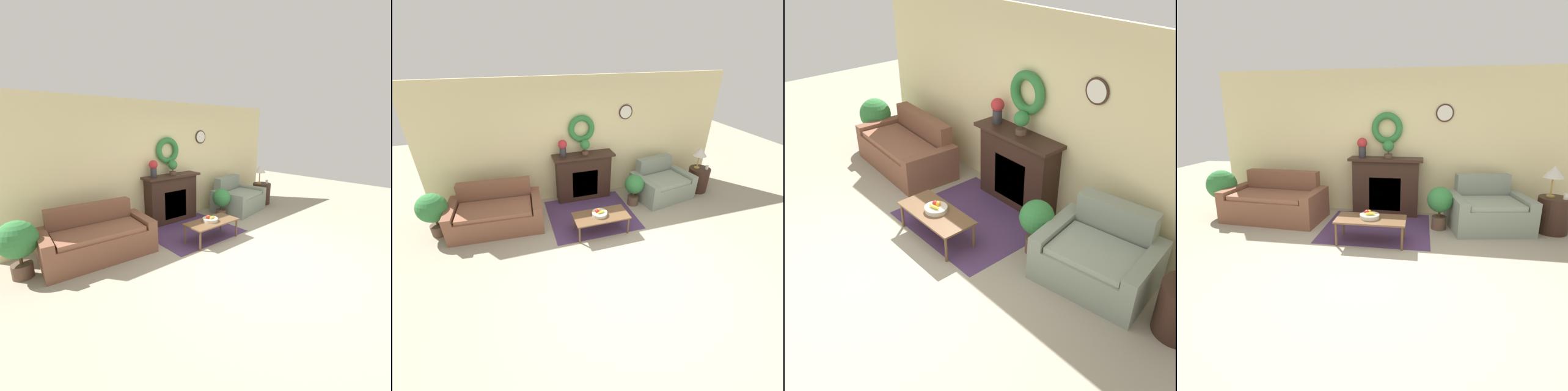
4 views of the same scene
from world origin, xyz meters
The scene contains 15 objects.
ground_plane centered at (0.00, 0.00, 0.00)m, with size 16.00×16.00×0.00m, color #9E937F.
floor_rug centered at (-0.12, 1.69, 0.00)m, with size 1.80×1.61×0.01m.
wall_back centered at (0.00, 2.67, 1.36)m, with size 6.80×0.19×2.70m.
fireplace centered at (-0.06, 2.47, 0.56)m, with size 1.38×0.41×1.11m.
couch_left centered at (-2.04, 1.88, 0.31)m, with size 1.82×1.04×0.85m.
loveseat_right centered at (1.74, 2.00, 0.31)m, with size 1.41×1.16×0.88m.
coffee_table centered at (-0.12, 1.07, 0.35)m, with size 1.05×0.51×0.39m.
fruit_bowl centered at (-0.15, 1.09, 0.42)m, with size 0.30×0.30×0.12m.
side_table_by_loveseat centered at (2.77, 1.97, 0.30)m, with size 0.50×0.50×0.59m.
table_lamp centered at (2.71, 2.02, 1.00)m, with size 0.32×0.32×0.52m.
mug centered at (2.88, 1.88, 0.64)m, with size 0.07×0.07×0.10m.
vase_on_mantel_left centered at (-0.52, 2.47, 1.32)m, with size 0.19×0.19×0.36m.
potted_plant_on_mantel centered at (-0.02, 2.45, 1.30)m, with size 0.21×0.21×0.33m.
potted_plant_floor_by_couch centered at (-3.15, 1.93, 0.55)m, with size 0.55×0.55×0.87m.
potted_plant_floor_by_loveseat centered at (0.93, 1.82, 0.46)m, with size 0.43×0.43×0.73m.
Camera 2 is at (-1.59, -2.80, 3.23)m, focal length 24.00 mm.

